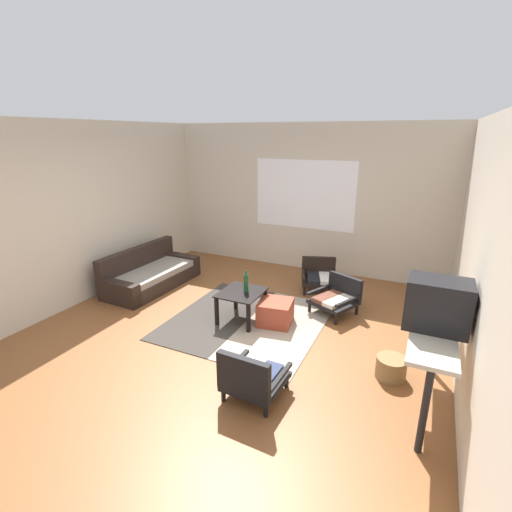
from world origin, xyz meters
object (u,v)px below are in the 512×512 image
object	(u,v)px
crt_television	(437,304)
glass_bottle	(246,283)
armchair_striped_foreground	(252,378)
armchair_corner	(337,296)
couch	(150,275)
armchair_by_window	(319,275)
coffee_table	(242,297)
console_shelf	(432,334)
wicker_basket	(391,368)
clay_vase	(436,298)
ottoman_orange	(275,313)

from	to	relation	value
crt_television	glass_bottle	distance (m)	2.51
armchair_striped_foreground	armchair_corner	world-z (taller)	armchair_striped_foreground
couch	armchair_striped_foreground	size ratio (longest dim) A/B	2.93
armchair_by_window	armchair_striped_foreground	size ratio (longest dim) A/B	1.22
coffee_table	armchair_corner	xyz separation A→B (m)	(1.14, 0.82, -0.10)
crt_television	console_shelf	bearing A→B (deg)	87.54
wicker_basket	armchair_corner	bearing A→B (deg)	124.94
coffee_table	clay_vase	world-z (taller)	clay_vase
console_shelf	clay_vase	world-z (taller)	clay_vase
coffee_table	wicker_basket	xyz separation A→B (m)	(2.04, -0.48, -0.23)
console_shelf	clay_vase	size ratio (longest dim) A/B	4.92
ottoman_orange	armchair_corner	bearing A→B (deg)	46.44
glass_bottle	clay_vase	bearing A→B (deg)	-10.51
armchair_striped_foreground	ottoman_orange	size ratio (longest dim) A/B	1.34
armchair_striped_foreground	clay_vase	bearing A→B (deg)	33.91
armchair_striped_foreground	glass_bottle	size ratio (longest dim) A/B	1.94
armchair_by_window	ottoman_orange	size ratio (longest dim) A/B	1.63
coffee_table	ottoman_orange	bearing A→B (deg)	12.98
ottoman_orange	wicker_basket	size ratio (longest dim) A/B	1.39
coffee_table	ottoman_orange	world-z (taller)	coffee_table
clay_vase	glass_bottle	world-z (taller)	clay_vase
crt_television	armchair_by_window	bearing A→B (deg)	125.92
armchair_corner	clay_vase	size ratio (longest dim) A/B	2.48
wicker_basket	clay_vase	bearing A→B (deg)	14.95
armchair_corner	ottoman_orange	bearing A→B (deg)	-133.56
coffee_table	armchair_striped_foreground	distance (m)	1.65
armchair_corner	glass_bottle	distance (m)	1.37
couch	ottoman_orange	xyz separation A→B (m)	(2.45, -0.33, -0.04)
armchair_corner	crt_television	distance (m)	2.19
armchair_striped_foreground	wicker_basket	bearing A→B (deg)	38.03
console_shelf	wicker_basket	world-z (taller)	console_shelf
armchair_striped_foreground	armchair_corner	bearing A→B (deg)	82.53
glass_bottle	ottoman_orange	bearing A→B (deg)	9.87
armchair_striped_foreground	ottoman_orange	bearing A→B (deg)	104.01
glass_bottle	wicker_basket	size ratio (longest dim) A/B	0.96
coffee_table	console_shelf	bearing A→B (deg)	-17.12
crt_television	ottoman_orange	bearing A→B (deg)	154.40
armchair_by_window	armchair_striped_foreground	bearing A→B (deg)	-86.36
crt_television	wicker_basket	bearing A→B (deg)	134.96
couch	coffee_table	bearing A→B (deg)	-12.49
couch	console_shelf	size ratio (longest dim) A/B	1.16
clay_vase	glass_bottle	xyz separation A→B (m)	(-2.32, 0.43, -0.40)
console_shelf	glass_bottle	size ratio (longest dim) A/B	4.90
console_shelf	clay_vase	distance (m)	0.40
armchair_by_window	glass_bottle	distance (m)	1.67
ottoman_orange	console_shelf	xyz separation A→B (m)	(1.90, -0.84, 0.57)
armchair_by_window	couch	bearing A→B (deg)	-157.12
wicker_basket	glass_bottle	bearing A→B (deg)	165.46
coffee_table	armchair_striped_foreground	bearing A→B (deg)	-59.20
armchair_by_window	armchair_corner	size ratio (longest dim) A/B	0.96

